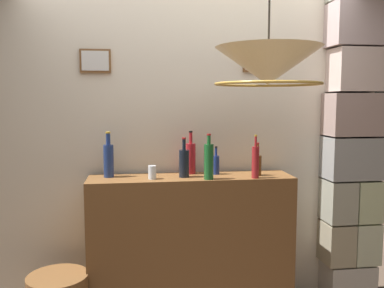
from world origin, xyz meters
name	(u,v)px	position (x,y,z in m)	size (l,w,h in m)	color
panelled_rear_partition	(187,124)	(0.00, 1.10, 1.51)	(3.18, 0.15, 2.88)	beige
stone_pillar	(351,135)	(1.34, 0.96, 1.42)	(0.45, 0.32, 2.80)	#B9B5AD
bar_shelf_unit	(191,249)	(0.00, 0.84, 0.57)	(1.53, 0.36, 1.13)	brown
liquor_bottle_amaro	(184,163)	(-0.06, 0.82, 1.24)	(0.08, 0.08, 0.30)	black
liquor_bottle_mezcal	(191,158)	(0.01, 0.96, 1.26)	(0.08, 0.08, 0.33)	maroon
liquor_bottle_gin	(216,164)	(0.20, 0.90, 1.21)	(0.05, 0.05, 0.22)	navy
liquor_bottle_vodka	(109,159)	(-0.61, 0.90, 1.26)	(0.08, 0.08, 0.34)	navy
liquor_bottle_tequila	(255,162)	(0.46, 0.71, 1.25)	(0.05, 0.05, 0.32)	maroon
liquor_bottle_sherry	(209,161)	(0.11, 0.71, 1.27)	(0.07, 0.07, 0.33)	#1A5426
liquor_bottle_brandy	(257,164)	(0.50, 0.81, 1.21)	(0.06, 0.06, 0.25)	brown
glass_tumbler_rocks	(152,172)	(-0.29, 0.78, 1.18)	(0.06, 0.06, 0.10)	silver
pendant_lamp	(268,67)	(0.37, 0.21, 1.89)	(0.64, 0.64, 0.56)	beige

